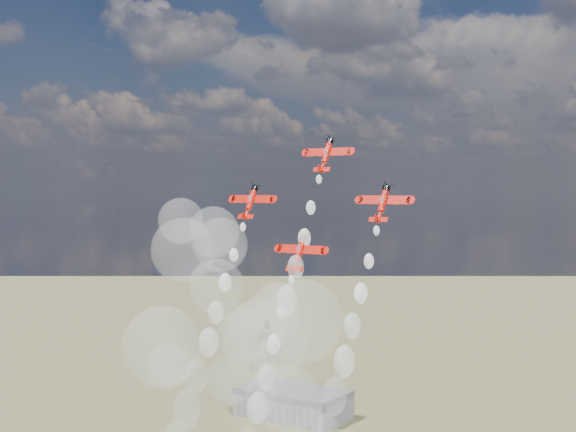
# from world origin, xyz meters

# --- Properties ---
(hangar) EXTENTS (50.00, 28.00, 13.00)m
(hangar) POSITION_xyz_m (-120.00, 180.00, 6.50)
(hangar) COLOR gray
(hangar) RESTS_ON ground
(plane_lead) EXTENTS (10.71, 5.46, 7.06)m
(plane_lead) POSITION_xyz_m (3.59, 8.51, 112.83)
(plane_lead) COLOR red
(plane_lead) RESTS_ON ground
(plane_left) EXTENTS (10.71, 5.46, 7.06)m
(plane_left) POSITION_xyz_m (-11.68, 3.63, 103.33)
(plane_left) COLOR red
(plane_left) RESTS_ON ground
(plane_right) EXTENTS (10.71, 5.46, 7.06)m
(plane_right) POSITION_xyz_m (18.86, 3.63, 103.33)
(plane_right) COLOR red
(plane_right) RESTS_ON ground
(plane_slot) EXTENTS (10.71, 5.46, 7.06)m
(plane_slot) POSITION_xyz_m (3.59, -1.26, 93.83)
(plane_slot) COLOR red
(plane_slot) RESTS_ON ground
(smoke_trail_lead) EXTENTS (5.34, 22.89, 41.88)m
(smoke_trail_lead) POSITION_xyz_m (3.69, -10.15, 76.75)
(smoke_trail_lead) COLOR white
(smoke_trail_lead) RESTS_ON plane_lead
(smoke_trail_left) EXTENTS (5.47, 23.28, 42.35)m
(smoke_trail_left) POSITION_xyz_m (-11.75, -14.90, 66.90)
(smoke_trail_left) COLOR white
(smoke_trail_left) RESTS_ON plane_left
(smoke_trail_right) EXTENTS (5.10, 22.98, 41.96)m
(smoke_trail_right) POSITION_xyz_m (18.83, -15.02, 67.27)
(smoke_trail_right) COLOR white
(smoke_trail_right) RESTS_ON plane_right
(drifted_smoke_cloud) EXTENTS (56.28, 39.49, 53.19)m
(drifted_smoke_cloud) POSITION_xyz_m (-32.57, 23.95, 74.77)
(drifted_smoke_cloud) COLOR white
(drifted_smoke_cloud) RESTS_ON ground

